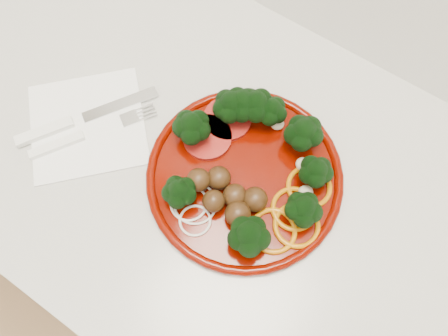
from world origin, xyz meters
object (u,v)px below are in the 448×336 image
Objects in this scene: napkin at (88,124)px; fork at (72,140)px; plate at (248,166)px; knife at (69,123)px.

napkin is 0.97× the size of fork.
knife is (-0.27, -0.09, -0.02)m from plate.
fork is (0.00, -0.03, 0.01)m from napkin.
plate is at bearing -34.54° from fork.
knife is 0.03m from fork.
fork is at bearing -97.00° from knife.
knife is 1.13× the size of fork.
plate is 1.43× the size of knife.
fork is (-0.25, -0.11, -0.02)m from plate.
napkin is 0.86× the size of knife.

